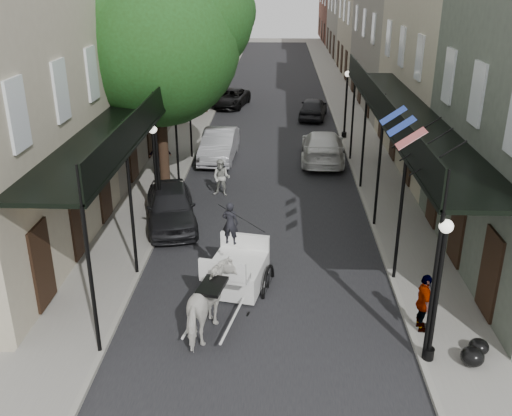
# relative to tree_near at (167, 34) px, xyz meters

# --- Properties ---
(ground) EXTENTS (140.00, 140.00, 0.00)m
(ground) POSITION_rel_tree_near_xyz_m (4.20, -10.18, -6.49)
(ground) COLOR gray
(ground) RESTS_ON ground
(road) EXTENTS (8.00, 90.00, 0.01)m
(road) POSITION_rel_tree_near_xyz_m (4.20, 9.82, -6.48)
(road) COLOR black
(road) RESTS_ON ground
(sidewalk_left) EXTENTS (2.20, 90.00, 0.12)m
(sidewalk_left) POSITION_rel_tree_near_xyz_m (-0.80, 9.82, -6.43)
(sidewalk_left) COLOR gray
(sidewalk_left) RESTS_ON ground
(sidewalk_right) EXTENTS (2.20, 90.00, 0.12)m
(sidewalk_right) POSITION_rel_tree_near_xyz_m (9.20, 9.82, -6.43)
(sidewalk_right) COLOR gray
(sidewalk_right) RESTS_ON ground
(building_row_left) EXTENTS (5.00, 80.00, 10.50)m
(building_row_left) POSITION_rel_tree_near_xyz_m (-4.40, 19.82, -1.24)
(building_row_left) COLOR #ABA289
(building_row_left) RESTS_ON ground
(building_row_right) EXTENTS (5.00, 80.00, 10.50)m
(building_row_right) POSITION_rel_tree_near_xyz_m (12.80, 19.82, -1.24)
(building_row_right) COLOR gray
(building_row_right) RESTS_ON ground
(gallery_left) EXTENTS (2.20, 18.05, 4.88)m
(gallery_left) POSITION_rel_tree_near_xyz_m (-0.59, -3.20, -2.44)
(gallery_left) COLOR black
(gallery_left) RESTS_ON sidewalk_left
(gallery_right) EXTENTS (2.20, 18.05, 4.88)m
(gallery_right) POSITION_rel_tree_near_xyz_m (8.99, -3.20, -2.44)
(gallery_right) COLOR black
(gallery_right) RESTS_ON sidewalk_right
(tree_near) EXTENTS (7.31, 6.80, 9.63)m
(tree_near) POSITION_rel_tree_near_xyz_m (0.00, 0.00, 0.00)
(tree_near) COLOR #382619
(tree_near) RESTS_ON sidewalk_left
(tree_far) EXTENTS (6.45, 6.00, 8.61)m
(tree_far) POSITION_rel_tree_near_xyz_m (-0.05, 14.00, -0.65)
(tree_far) COLOR #382619
(tree_far) RESTS_ON sidewalk_left
(lamppost_right_near) EXTENTS (0.32, 0.32, 3.71)m
(lamppost_right_near) POSITION_rel_tree_near_xyz_m (8.30, -12.18, -4.44)
(lamppost_right_near) COLOR black
(lamppost_right_near) RESTS_ON sidewalk_right
(lamppost_left) EXTENTS (0.32, 0.32, 3.71)m
(lamppost_left) POSITION_rel_tree_near_xyz_m (0.10, -4.18, -4.44)
(lamppost_left) COLOR black
(lamppost_left) RESTS_ON sidewalk_left
(lamppost_right_far) EXTENTS (0.32, 0.32, 3.71)m
(lamppost_right_far) POSITION_rel_tree_near_xyz_m (8.30, 7.82, -4.44)
(lamppost_right_far) COLOR black
(lamppost_right_far) RESTS_ON sidewalk_right
(horse) EXTENTS (1.40, 2.31, 1.82)m
(horse) POSITION_rel_tree_near_xyz_m (2.90, -11.18, -5.58)
(horse) COLOR silver
(horse) RESTS_ON ground
(carriage) EXTENTS (2.18, 2.94, 3.05)m
(carriage) POSITION_rel_tree_near_xyz_m (3.47, -8.39, -5.30)
(carriage) COLOR black
(carriage) RESTS_ON ground
(pedestrian_walking) EXTENTS (0.90, 0.77, 1.60)m
(pedestrian_walking) POSITION_rel_tree_near_xyz_m (2.20, -1.20, -5.69)
(pedestrian_walking) COLOR #A8A99F
(pedestrian_walking) RESTS_ON ground
(pedestrian_sidewalk_left) EXTENTS (1.15, 0.81, 1.61)m
(pedestrian_sidewalk_left) POSITION_rel_tree_near_xyz_m (-1.07, 2.18, -5.56)
(pedestrian_sidewalk_left) COLOR gray
(pedestrian_sidewalk_left) RESTS_ON sidewalk_left
(pedestrian_sidewalk_right) EXTENTS (0.40, 0.96, 1.63)m
(pedestrian_sidewalk_right) POSITION_rel_tree_near_xyz_m (8.40, -10.95, -5.55)
(pedestrian_sidewalk_right) COLOR gray
(pedestrian_sidewalk_right) RESTS_ON sidewalk_right
(car_left_near) EXTENTS (2.72, 4.69, 1.50)m
(car_left_near) POSITION_rel_tree_near_xyz_m (0.60, -4.28, -5.74)
(car_left_near) COLOR black
(car_left_near) RESTS_ON ground
(car_left_mid) EXTENTS (1.76, 4.60, 1.49)m
(car_left_mid) POSITION_rel_tree_near_xyz_m (1.60, 3.82, -5.74)
(car_left_mid) COLOR #AAA9AE
(car_left_mid) RESTS_ON ground
(car_left_far) EXTENTS (2.76, 4.61, 1.20)m
(car_left_far) POSITION_rel_tree_near_xyz_m (1.21, 15.92, -5.89)
(car_left_far) COLOR black
(car_left_far) RESTS_ON ground
(car_right_near) EXTENTS (2.38, 5.28, 1.50)m
(car_right_near) POSITION_rel_tree_near_xyz_m (6.80, 3.82, -5.74)
(car_right_near) COLOR silver
(car_right_near) RESTS_ON ground
(car_right_far) EXTENTS (2.20, 4.22, 1.37)m
(car_right_far) POSITION_rel_tree_near_xyz_m (6.80, 12.73, -5.80)
(car_right_far) COLOR black
(car_right_far) RESTS_ON ground
(trash_bags) EXTENTS (0.83, 0.98, 0.48)m
(trash_bags) POSITION_rel_tree_near_xyz_m (9.40, -12.20, -6.15)
(trash_bags) COLOR black
(trash_bags) RESTS_ON sidewalk_right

